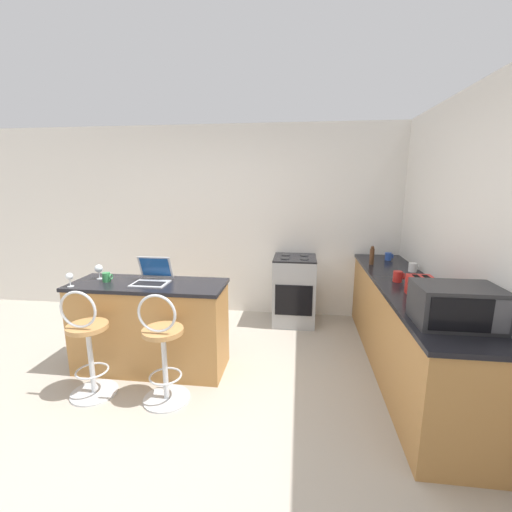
{
  "coord_description": "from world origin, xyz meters",
  "views": [
    {
      "loc": [
        0.96,
        -2.42,
        1.84
      ],
      "look_at": [
        0.46,
        1.49,
        0.99
      ],
      "focal_mm": 24.0,
      "sensor_mm": 36.0,
      "label": 1
    }
  ],
  "objects_px": {
    "mug_red": "(398,276)",
    "pepper_mill": "(372,256)",
    "toaster": "(423,288)",
    "stove_range": "(294,290)",
    "bar_stool_far": "(163,352)",
    "microwave": "(456,305)",
    "mug_green": "(107,277)",
    "wine_glass_short": "(69,277)",
    "bar_stool_near": "(88,347)",
    "wine_glass_tall": "(99,269)",
    "mug_blue": "(389,256)",
    "laptop": "(153,276)",
    "mug_white": "(413,267)"
  },
  "relations": [
    {
      "from": "stove_range",
      "to": "mug_green",
      "type": "distance_m",
      "value": 2.31
    },
    {
      "from": "laptop",
      "to": "wine_glass_tall",
      "type": "height_order",
      "value": "laptop"
    },
    {
      "from": "laptop",
      "to": "pepper_mill",
      "type": "distance_m",
      "value": 2.48
    },
    {
      "from": "bar_stool_far",
      "to": "mug_green",
      "type": "height_order",
      "value": "bar_stool_far"
    },
    {
      "from": "stove_range",
      "to": "mug_blue",
      "type": "height_order",
      "value": "mug_blue"
    },
    {
      "from": "mug_green",
      "to": "wine_glass_short",
      "type": "height_order",
      "value": "wine_glass_short"
    },
    {
      "from": "wine_glass_short",
      "to": "bar_stool_near",
      "type": "bearing_deg",
      "value": -43.02
    },
    {
      "from": "mug_green",
      "to": "pepper_mill",
      "type": "relative_size",
      "value": 0.42
    },
    {
      "from": "mug_red",
      "to": "wine_glass_tall",
      "type": "height_order",
      "value": "wine_glass_tall"
    },
    {
      "from": "laptop",
      "to": "toaster",
      "type": "xyz_separation_m",
      "value": [
        2.43,
        -0.15,
        0.02
      ]
    },
    {
      "from": "wine_glass_short",
      "to": "wine_glass_tall",
      "type": "relative_size",
      "value": 0.89
    },
    {
      "from": "laptop",
      "to": "microwave",
      "type": "xyz_separation_m",
      "value": [
        2.46,
        -0.7,
        0.08
      ]
    },
    {
      "from": "toaster",
      "to": "mug_blue",
      "type": "distance_m",
      "value": 1.45
    },
    {
      "from": "wine_glass_short",
      "to": "mug_blue",
      "type": "relative_size",
      "value": 1.36
    },
    {
      "from": "bar_stool_near",
      "to": "wine_glass_tall",
      "type": "relative_size",
      "value": 6.72
    },
    {
      "from": "wine_glass_short",
      "to": "pepper_mill",
      "type": "relative_size",
      "value": 0.59
    },
    {
      "from": "toaster",
      "to": "pepper_mill",
      "type": "bearing_deg",
      "value": 98.58
    },
    {
      "from": "stove_range",
      "to": "pepper_mill",
      "type": "height_order",
      "value": "pepper_mill"
    },
    {
      "from": "bar_stool_near",
      "to": "stove_range",
      "type": "bearing_deg",
      "value": 47.17
    },
    {
      "from": "bar_stool_near",
      "to": "microwave",
      "type": "distance_m",
      "value": 2.9
    },
    {
      "from": "mug_green",
      "to": "microwave",
      "type": "bearing_deg",
      "value": -12.82
    },
    {
      "from": "bar_stool_far",
      "to": "toaster",
      "type": "relative_size",
      "value": 3.27
    },
    {
      "from": "stove_range",
      "to": "toaster",
      "type": "bearing_deg",
      "value": -53.71
    },
    {
      "from": "mug_green",
      "to": "laptop",
      "type": "bearing_deg",
      "value": 4.51
    },
    {
      "from": "mug_blue",
      "to": "mug_green",
      "type": "bearing_deg",
      "value": -155.77
    },
    {
      "from": "wine_glass_tall",
      "to": "mug_blue",
      "type": "distance_m",
      "value": 3.33
    },
    {
      "from": "bar_stool_far",
      "to": "mug_white",
      "type": "relative_size",
      "value": 9.35
    },
    {
      "from": "pepper_mill",
      "to": "stove_range",
      "type": "bearing_deg",
      "value": 162.33
    },
    {
      "from": "stove_range",
      "to": "wine_glass_tall",
      "type": "relative_size",
      "value": 6.14
    },
    {
      "from": "microwave",
      "to": "pepper_mill",
      "type": "height_order",
      "value": "microwave"
    },
    {
      "from": "wine_glass_tall",
      "to": "pepper_mill",
      "type": "bearing_deg",
      "value": 19.33
    },
    {
      "from": "toaster",
      "to": "wine_glass_tall",
      "type": "distance_m",
      "value": 3.02
    },
    {
      "from": "wine_glass_short",
      "to": "pepper_mill",
      "type": "distance_m",
      "value": 3.21
    },
    {
      "from": "microwave",
      "to": "bar_stool_near",
      "type": "bearing_deg",
      "value": 176.7
    },
    {
      "from": "toaster",
      "to": "mug_white",
      "type": "distance_m",
      "value": 0.91
    },
    {
      "from": "toaster",
      "to": "pepper_mill",
      "type": "distance_m",
      "value": 1.2
    },
    {
      "from": "bar_stool_far",
      "to": "mug_blue",
      "type": "xyz_separation_m",
      "value": [
        2.21,
        1.83,
        0.48
      ]
    },
    {
      "from": "mug_blue",
      "to": "mug_white",
      "type": "bearing_deg",
      "value": -77.7
    },
    {
      "from": "microwave",
      "to": "wine_glass_tall",
      "type": "xyz_separation_m",
      "value": [
        -3.04,
        0.74,
        -0.03
      ]
    },
    {
      "from": "bar_stool_near",
      "to": "stove_range",
      "type": "distance_m",
      "value": 2.54
    },
    {
      "from": "toaster",
      "to": "bar_stool_far",
      "type": "bearing_deg",
      "value": -169.73
    },
    {
      "from": "mug_red",
      "to": "pepper_mill",
      "type": "bearing_deg",
      "value": 98.68
    },
    {
      "from": "bar_stool_near",
      "to": "wine_glass_short",
      "type": "bearing_deg",
      "value": 136.98
    },
    {
      "from": "toaster",
      "to": "stove_range",
      "type": "xyz_separation_m",
      "value": [
        -1.08,
        1.47,
        -0.53
      ]
    },
    {
      "from": "toaster",
      "to": "wine_glass_tall",
      "type": "height_order",
      "value": "toaster"
    },
    {
      "from": "toaster",
      "to": "stove_range",
      "type": "bearing_deg",
      "value": 126.29
    },
    {
      "from": "mug_white",
      "to": "wine_glass_tall",
      "type": "height_order",
      "value": "wine_glass_tall"
    },
    {
      "from": "bar_stool_far",
      "to": "wine_glass_short",
      "type": "relative_size",
      "value": 7.51
    },
    {
      "from": "bar_stool_far",
      "to": "toaster",
      "type": "height_order",
      "value": "toaster"
    },
    {
      "from": "laptop",
      "to": "bar_stool_far",
      "type": "bearing_deg",
      "value": -61.04
    }
  ]
}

